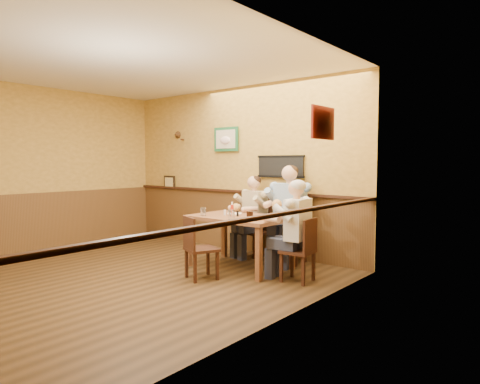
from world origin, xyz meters
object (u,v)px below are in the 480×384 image
object	(u,v)px
diner_blue_polo	(290,219)
chair_back_right	(290,232)
diner_white_elder	(298,236)
water_glass_mid	(232,215)
water_glass_left	(203,212)
chair_near_side	(202,248)
hot_sauce_bottle	(232,210)
cola_tumbler	(250,216)
diner_tan_shirt	(255,220)
pepper_shaker	(238,214)
chair_right_end	(298,250)
dining_table	(240,222)
chair_back_left	(255,231)
salt_shaker	(225,212)

from	to	relation	value
diner_blue_polo	chair_back_right	bearing A→B (deg)	0.00
diner_white_elder	water_glass_mid	distance (m)	0.95
water_glass_left	water_glass_mid	distance (m)	0.57
chair_near_side	hot_sauce_bottle	bearing A→B (deg)	-61.79
diner_white_elder	cola_tumbler	world-z (taller)	diner_white_elder
diner_tan_shirt	cola_tumbler	bearing A→B (deg)	-45.21
chair_back_right	hot_sauce_bottle	bearing A→B (deg)	-128.98
pepper_shaker	cola_tumbler	bearing A→B (deg)	-26.71
chair_near_side	water_glass_left	distance (m)	0.74
water_glass_mid	pepper_shaker	size ratio (longest dim) A/B	1.62
chair_right_end	diner_tan_shirt	distance (m)	1.57
chair_near_side	water_glass_left	size ratio (longest dim) A/B	6.89
chair_near_side	diner_blue_polo	size ratio (longest dim) A/B	0.62
water_glass_left	cola_tumbler	size ratio (longest dim) A/B	1.02
chair_near_side	cola_tumbler	distance (m)	0.77
pepper_shaker	water_glass_mid	bearing A→B (deg)	-64.55
dining_table	diner_white_elder	bearing A→B (deg)	-4.07
pepper_shaker	diner_tan_shirt	bearing A→B (deg)	110.85
hot_sauce_bottle	pepper_shaker	xyz separation A→B (m)	(0.07, 0.04, -0.05)
chair_back_left	salt_shaker	size ratio (longest dim) A/B	10.18
chair_back_left	diner_white_elder	size ratio (longest dim) A/B	0.70
chair_near_side	diner_tan_shirt	xyz separation A→B (m)	(-0.30, 1.52, 0.17)
chair_back_left	chair_right_end	distance (m)	1.56
chair_back_right	pepper_shaker	bearing A→B (deg)	-126.19
dining_table	hot_sauce_bottle	distance (m)	0.21
water_glass_left	pepper_shaker	xyz separation A→B (m)	(0.43, 0.26, -0.02)
water_glass_left	salt_shaker	xyz separation A→B (m)	(0.20, 0.24, -0.02)
chair_right_end	hot_sauce_bottle	distance (m)	1.17
diner_white_elder	diner_tan_shirt	bearing A→B (deg)	-128.11
diner_blue_polo	diner_white_elder	xyz separation A→B (m)	(0.62, -0.78, -0.08)
water_glass_left	hot_sauce_bottle	xyz separation A→B (m)	(0.36, 0.22, 0.03)
diner_tan_shirt	diner_white_elder	bearing A→B (deg)	-21.60
salt_shaker	pepper_shaker	xyz separation A→B (m)	(0.23, 0.02, -0.00)
diner_tan_shirt	pepper_shaker	xyz separation A→B (m)	(0.31, -0.80, 0.21)
hot_sauce_bottle	cola_tumbler	bearing A→B (deg)	-18.49
chair_back_left	hot_sauce_bottle	size ratio (longest dim) A/B	4.43
cola_tumbler	water_glass_mid	bearing A→B (deg)	-153.12
salt_shaker	chair_near_side	bearing A→B (deg)	-72.93
dining_table	chair_right_end	distance (m)	1.05
dining_table	hot_sauce_bottle	world-z (taller)	hot_sauce_bottle
chair_back_left	cola_tumbler	distance (m)	1.26
diner_tan_shirt	chair_right_end	bearing A→B (deg)	-21.60
water_glass_left	diner_blue_polo	bearing A→B (deg)	50.79
chair_back_right	chair_near_side	distance (m)	1.53
pepper_shaker	chair_back_right	bearing A→B (deg)	62.27
chair_back_right	water_glass_left	size ratio (longest dim) A/B	7.77
chair_near_side	salt_shaker	world-z (taller)	salt_shaker
hot_sauce_bottle	salt_shaker	world-z (taller)	hot_sauce_bottle
diner_blue_polo	water_glass_mid	bearing A→B (deg)	-112.03
water_glass_mid	salt_shaker	world-z (taller)	water_glass_mid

